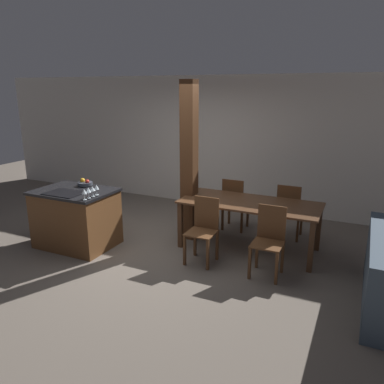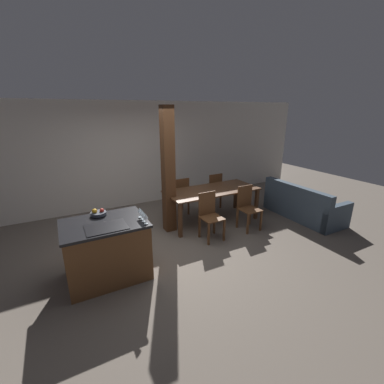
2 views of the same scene
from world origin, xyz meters
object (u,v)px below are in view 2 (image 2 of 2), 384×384
object	(u,v)px
dining_chair_near_right	(247,207)
dining_chair_far_right	(213,190)
kitchen_island	(107,250)
dining_chair_near_left	(210,215)
timber_post	(168,172)
wine_glass_near	(146,216)
wine_glass_end	(140,210)
dining_table	(212,193)
fruit_bowl	(98,213)
wine_glass_middle	(144,214)
wine_glass_far	(142,212)
couch	(303,206)
dining_chair_far_left	(180,195)

from	to	relation	value
dining_chair_near_right	dining_chair_far_right	size ratio (longest dim) A/B	1.00
kitchen_island	dining_chair_near_left	xyz separation A→B (m)	(2.05, 0.33, 0.03)
dining_chair_far_right	timber_post	world-z (taller)	timber_post
wine_glass_near	wine_glass_end	size ratio (longest dim) A/B	1.00
wine_glass_near	dining_table	world-z (taller)	wine_glass_near
fruit_bowl	wine_glass_end	xyz separation A→B (m)	(0.55, -0.38, 0.08)
kitchen_island	dining_table	xyz separation A→B (m)	(2.52, 1.02, 0.21)
fruit_bowl	wine_glass_middle	size ratio (longest dim) A/B	1.51
wine_glass_near	dining_chair_far_right	xyz separation A→B (m)	(2.47, 2.07, -0.55)
fruit_bowl	dining_table	xyz separation A→B (m)	(2.55, 0.73, -0.28)
wine_glass_far	dining_chair_far_right	world-z (taller)	wine_glass_far
couch	wine_glass_far	bearing A→B (deg)	95.27
kitchen_island	wine_glass_end	world-z (taller)	wine_glass_end
dining_chair_near_right	dining_chair_far_right	bearing A→B (deg)	90.00
dining_chair_near_right	couch	size ratio (longest dim) A/B	0.51
wine_glass_far	dining_chair_far_right	xyz separation A→B (m)	(2.47, 1.89, -0.55)
fruit_bowl	dining_chair_far_left	distance (m)	2.55
wine_glass_middle	dining_chair_far_left	xyz separation A→B (m)	(1.52, 1.98, -0.55)
wine_glass_near	wine_glass_far	world-z (taller)	same
wine_glass_end	dining_chair_near_left	world-z (taller)	wine_glass_end
wine_glass_far	timber_post	xyz separation A→B (m)	(0.96, 1.23, 0.25)
wine_glass_far	wine_glass_near	bearing A→B (deg)	-90.00
fruit_bowl	dining_chair_near_left	size ratio (longest dim) A/B	0.25
wine_glass_middle	dining_table	size ratio (longest dim) A/B	0.07
dining_table	dining_chair_far_left	xyz separation A→B (m)	(-0.47, 0.69, -0.18)
wine_glass_middle	dining_chair_far_left	size ratio (longest dim) A/B	0.17
dining_table	dining_chair_far_right	world-z (taller)	dining_chair_far_right
wine_glass_end	wine_glass_far	bearing A→B (deg)	-90.00
kitchen_island	dining_chair_near_right	bearing A→B (deg)	6.38
wine_glass_middle	wine_glass_far	world-z (taller)	same
wine_glass_end	couch	world-z (taller)	wine_glass_end
wine_glass_far	dining_chair_far_left	bearing A→B (deg)	51.12
dining_chair_near_left	timber_post	distance (m)	1.21
wine_glass_middle	dining_chair_near_left	bearing A→B (deg)	21.71
fruit_bowl	wine_glass_end	world-z (taller)	wine_glass_end
wine_glass_end	fruit_bowl	bearing A→B (deg)	145.08
dining_chair_near_right	dining_chair_near_left	bearing A→B (deg)	180.00
wine_glass_far	couch	bearing A→B (deg)	5.00
wine_glass_end	dining_chair_near_right	xyz separation A→B (m)	(2.47, 0.43, -0.55)
dining_table	timber_post	bearing A→B (deg)	178.31
dining_chair_far_left	couch	world-z (taller)	dining_chair_far_left
fruit_bowl	wine_glass_end	distance (m)	0.68
dining_chair_near_right	dining_chair_far_left	size ratio (longest dim) A/B	1.00
wine_glass_middle	fruit_bowl	bearing A→B (deg)	134.34
kitchen_island	couch	size ratio (longest dim) A/B	0.66
kitchen_island	wine_glass_middle	bearing A→B (deg)	-27.41
dining_table	timber_post	size ratio (longest dim) A/B	0.82
dining_table	couch	xyz separation A→B (m)	(2.04, -0.85, -0.39)
kitchen_island	dining_chair_far_right	distance (m)	3.45
dining_chair_near_left	timber_post	bearing A→B (deg)	128.23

